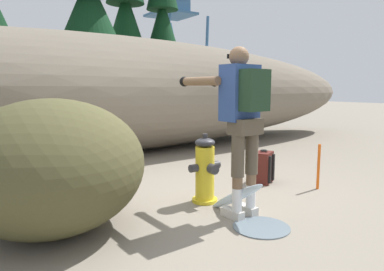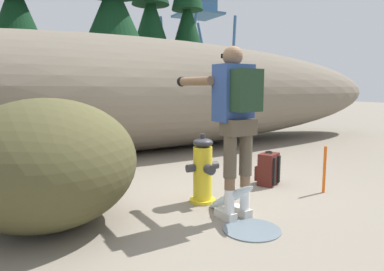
# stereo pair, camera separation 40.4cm
# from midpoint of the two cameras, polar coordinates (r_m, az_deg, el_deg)

# --- Properties ---
(ground_plane) EXTENTS (56.00, 56.00, 0.04)m
(ground_plane) POSITION_cam_midpoint_polar(r_m,az_deg,el_deg) (4.18, 1.61, -10.95)
(ground_plane) COLOR gray
(dirt_embankment) EXTENTS (15.31, 3.20, 2.38)m
(dirt_embankment) POSITION_cam_midpoint_polar(r_m,az_deg,el_deg) (7.26, -12.56, 6.60)
(dirt_embankment) COLOR #756B5B
(dirt_embankment) RESTS_ON ground_plane
(fire_hydrant) EXTENTS (0.40, 0.35, 0.81)m
(fire_hydrant) POSITION_cam_midpoint_polar(r_m,az_deg,el_deg) (4.03, 4.69, -5.89)
(fire_hydrant) COLOR yellow
(fire_hydrant) RESTS_ON ground_plane
(hydrant_water_jet) EXTENTS (0.55, 1.06, 0.53)m
(hydrant_water_jet) POSITION_cam_midpoint_polar(r_m,az_deg,el_deg) (3.59, 10.41, -11.52)
(hydrant_water_jet) COLOR silver
(hydrant_water_jet) RESTS_ON ground_plane
(utility_worker) EXTENTS (0.58, 1.00, 1.74)m
(utility_worker) POSITION_cam_midpoint_polar(r_m,az_deg,el_deg) (3.49, 10.22, 4.13)
(utility_worker) COLOR beige
(utility_worker) RESTS_ON ground_plane
(spare_backpack) EXTENTS (0.36, 0.35, 0.47)m
(spare_backpack) POSITION_cam_midpoint_polar(r_m,az_deg,el_deg) (4.92, 14.76, -5.45)
(spare_backpack) COLOR #511E19
(spare_backpack) RESTS_ON ground_plane
(boulder_large) EXTENTS (2.26, 2.21, 1.24)m
(boulder_large) POSITION_cam_midpoint_polar(r_m,az_deg,el_deg) (3.48, -19.67, -4.38)
(boulder_large) COLOR #494629
(boulder_large) RESTS_ON ground_plane
(boulder_mid) EXTENTS (1.76, 1.69, 1.00)m
(boulder_mid) POSITION_cam_midpoint_polar(r_m,az_deg,el_deg) (4.54, -24.30, -3.32)
(boulder_mid) COLOR brown
(boulder_mid) RESTS_ON ground_plane
(pine_tree_center) EXTENTS (2.41, 2.41, 6.84)m
(pine_tree_center) POSITION_cam_midpoint_polar(r_m,az_deg,el_deg) (12.53, -26.27, 18.26)
(pine_tree_center) COLOR #47331E
(pine_tree_center) RESTS_ON ground_plane
(pine_tree_right) EXTENTS (2.89, 2.89, 6.91)m
(pine_tree_right) POSITION_cam_midpoint_polar(r_m,az_deg,el_deg) (11.68, -11.86, 19.59)
(pine_tree_right) COLOR #47331E
(pine_tree_right) RESTS_ON ground_plane
(pine_tree_far_right) EXTENTS (2.30, 2.30, 7.53)m
(pine_tree_far_right) POSITION_cam_midpoint_polar(r_m,az_deg,el_deg) (14.61, -6.00, 18.75)
(pine_tree_far_right) COLOR #47331E
(pine_tree_far_right) RESTS_ON ground_plane
(pine_tree_ridge_end) EXTENTS (2.03, 2.03, 7.33)m
(pine_tree_ridge_end) POSITION_cam_midpoint_polar(r_m,az_deg,el_deg) (15.17, 0.04, 18.21)
(pine_tree_ridge_end) COLOR #47331E
(pine_tree_ridge_end) RESTS_ON ground_plane
(survey_stake) EXTENTS (0.04, 0.04, 0.60)m
(survey_stake) POSITION_cam_midpoint_polar(r_m,az_deg,el_deg) (4.78, 23.32, -5.21)
(survey_stake) COLOR #E55914
(survey_stake) RESTS_ON ground_plane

